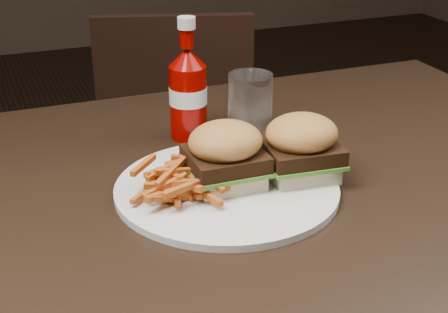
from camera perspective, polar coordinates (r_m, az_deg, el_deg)
name	(u,v)px	position (r m, az deg, el deg)	size (l,w,h in m)	color
dining_table	(235,192)	(0.99, 0.91, -2.93)	(1.20, 0.80, 0.04)	black
chair_far	(177,151)	(1.85, -3.94, 0.44)	(0.38, 0.38, 0.04)	black
plate	(227,189)	(0.94, 0.22, -2.72)	(0.31, 0.31, 0.01)	white
sandwich_half_a	(225,177)	(0.94, 0.12, -1.71)	(0.09, 0.09, 0.02)	beige
sandwich_half_b	(300,168)	(0.97, 6.34, -0.98)	(0.09, 0.09, 0.02)	beige
fries_pile	(177,178)	(0.92, -3.91, -1.78)	(0.10, 0.10, 0.04)	#BC7328
ketchup_bottle	(188,102)	(1.10, -2.99, 4.54)	(0.06, 0.06, 0.12)	#820200
tumbler	(250,108)	(1.09, 2.18, 4.04)	(0.07, 0.07, 0.11)	white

